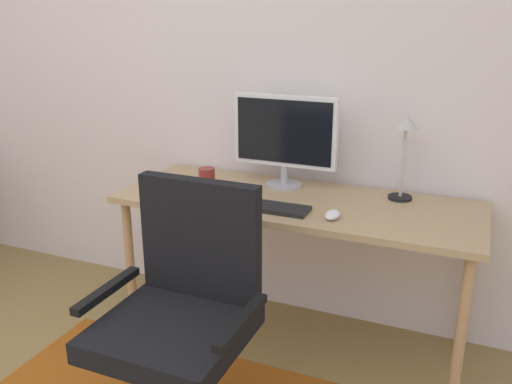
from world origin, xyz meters
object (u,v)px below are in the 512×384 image
desk (296,214)px  coffee_cup (207,177)px  cell_phone (201,197)px  monitor (285,135)px  computer_mouse (332,215)px  office_chair (182,334)px  desk_lamp (405,140)px  keyboard (262,206)px

desk → coffee_cup: coffee_cup is taller
desk → cell_phone: size_ratio=12.05×
monitor → computer_mouse: 0.55m
coffee_cup → office_chair: office_chair is taller
desk → monitor: bearing=125.9°
computer_mouse → cell_phone: bearing=178.1°
desk → computer_mouse: computer_mouse is taller
desk → cell_phone: (-0.42, -0.16, 0.08)m
monitor → cell_phone: size_ratio=3.75×
desk → office_chair: 0.84m
monitor → computer_mouse: monitor is taller
desk_lamp → computer_mouse: bearing=-121.1°
cell_phone → office_chair: office_chair is taller
desk → coffee_cup: bearing=175.9°
cell_phone → coffee_cup: bearing=136.9°
computer_mouse → desk_lamp: desk_lamp is taller
coffee_cup → desk_lamp: bearing=9.7°
keyboard → cell_phone: 0.32m
coffee_cup → office_chair: bearing=-68.9°
keyboard → desk_lamp: 0.72m
keyboard → desk_lamp: bearing=33.6°
monitor → coffee_cup: (-0.36, -0.14, -0.22)m
keyboard → office_chair: bearing=-96.3°
keyboard → computer_mouse: bearing=-1.1°
desk_lamp → office_chair: 1.30m
monitor → office_chair: bearing=-92.8°
monitor → coffee_cup: size_ratio=5.93×
computer_mouse → office_chair: size_ratio=0.10×
cell_phone → desk_lamp: bearing=49.5°
cell_phone → office_chair: (0.25, -0.63, -0.31)m
computer_mouse → office_chair: (-0.39, -0.61, -0.32)m
keyboard → desk_lamp: (0.55, 0.37, 0.27)m
computer_mouse → coffee_cup: size_ratio=1.18×
coffee_cup → cell_phone: size_ratio=0.63×
desk_lamp → office_chair: desk_lamp is taller
desk → monitor: (-0.13, 0.17, 0.34)m
desk → monitor: monitor is taller
monitor → desk_lamp: bearing=2.2°
monitor → desk_lamp: monitor is taller
keyboard → coffee_cup: size_ratio=4.86×
desk → office_chair: bearing=-102.5°
desk → coffee_cup: size_ratio=19.06×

